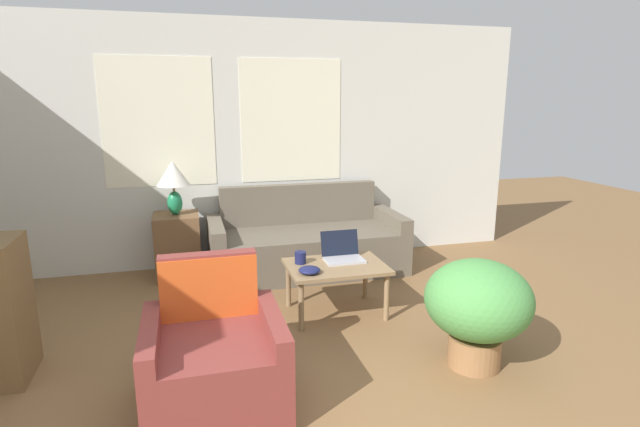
% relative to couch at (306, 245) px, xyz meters
% --- Properties ---
extents(wall_back, '(6.50, 0.06, 2.60)m').
position_rel_couch_xyz_m(wall_back, '(-0.65, 0.45, 1.04)').
color(wall_back, silver).
rests_on(wall_back, ground_plane).
extents(couch, '(2.01, 0.87, 0.87)m').
position_rel_couch_xyz_m(couch, '(0.00, 0.00, 0.00)').
color(couch, '#665B4C').
rests_on(couch, ground_plane).
extents(armchair, '(0.80, 0.76, 0.85)m').
position_rel_couch_xyz_m(armchair, '(-1.09, -2.18, -0.00)').
color(armchair, brown).
rests_on(armchair, ground_plane).
extents(side_table, '(0.44, 0.44, 0.65)m').
position_rel_couch_xyz_m(side_table, '(-1.31, 0.13, 0.06)').
color(side_table, brown).
rests_on(side_table, ground_plane).
extents(table_lamp, '(0.33, 0.33, 0.54)m').
position_rel_couch_xyz_m(table_lamp, '(-1.31, 0.13, 0.75)').
color(table_lamp, '#1E8451').
rests_on(table_lamp, side_table).
extents(coffee_table, '(0.82, 0.60, 0.43)m').
position_rel_couch_xyz_m(coffee_table, '(-0.02, -1.16, 0.11)').
color(coffee_table, '#8E704C').
rests_on(coffee_table, ground_plane).
extents(laptop, '(0.33, 0.28, 0.23)m').
position_rel_couch_xyz_m(laptop, '(0.08, -1.04, 0.22)').
color(laptop, '#B7B7BC').
rests_on(laptop, coffee_table).
extents(cup_navy, '(0.10, 0.10, 0.10)m').
position_rel_couch_xyz_m(cup_navy, '(-0.30, -1.05, 0.21)').
color(cup_navy, '#191E4C').
rests_on(cup_navy, coffee_table).
extents(snack_bowl, '(0.17, 0.17, 0.06)m').
position_rel_couch_xyz_m(snack_bowl, '(-0.28, -1.31, 0.19)').
color(snack_bowl, '#191E4C').
rests_on(snack_bowl, coffee_table).
extents(potted_plant, '(0.71, 0.71, 0.75)m').
position_rel_couch_xyz_m(potted_plant, '(0.65, -2.23, 0.18)').
color(potted_plant, '#996B42').
rests_on(potted_plant, ground_plane).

